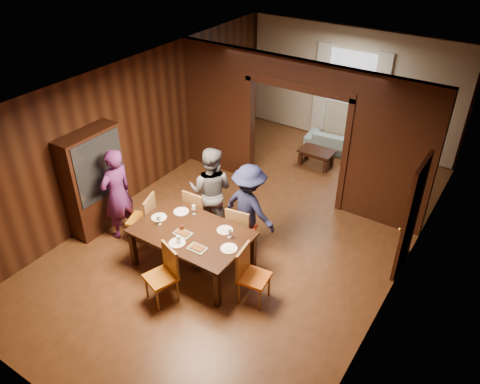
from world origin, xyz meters
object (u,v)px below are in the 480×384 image
Objects in this scene: chair_far_r at (242,228)px; chair_far_l at (200,211)px; chair_near at (160,276)px; person_navy at (249,207)px; sofa at (342,143)px; person_purple at (117,194)px; coffee_table at (316,158)px; dining_table at (193,249)px; chair_left at (141,218)px; chair_right at (254,276)px; hutch at (95,181)px; person_grey at (211,191)px.

chair_far_l is at bearing -9.94° from chair_far_r.
chair_far_l is at bearing 126.74° from chair_near.
person_navy reaches higher than sofa.
coffee_table is (1.94, 4.39, -0.70)m from person_purple.
dining_table is 1.99× the size of chair_left.
chair_near is (-0.41, -6.21, 0.23)m from sofa.
chair_far_r is (-0.03, -0.19, -0.34)m from person_navy.
chair_right is at bearing 151.39° from chair_far_l.
chair_near is (1.31, -0.95, 0.00)m from chair_left.
chair_near reaches higher than dining_table.
dining_table reaches higher than coffee_table.
chair_right is 1.00× the size of chair_far_r.
chair_right is at bearing -76.84° from coffee_table.
coffee_table is (-0.23, -0.95, -0.06)m from sofa.
coffee_table is at bearing 142.35° from chair_left.
chair_right is at bearing -0.86° from hutch.
chair_right is (0.81, -1.12, -0.34)m from person_navy.
person_grey is 4.41m from sofa.
hutch is at bearing -102.93° from chair_left.
person_grey is 1.81× the size of chair_left.
hutch reaches higher than coffee_table.
chair_far_r reaches higher than coffee_table.
chair_near is at bearing 67.88° from chair_far_r.
dining_table is 1.99× the size of chair_far_l.
chair_far_l is 2.01m from hutch.
sofa is at bearing 84.89° from dining_table.
chair_far_r is (0.45, 0.85, 0.10)m from dining_table.
hutch is at bearing 30.47° from person_navy.
person_purple reaches higher than dining_table.
chair_left is at bearing 27.59° from person_grey.
chair_left is 1.00× the size of chair_far_r.
person_grey is (1.34, 1.04, -0.02)m from person_purple.
chair_far_l is (-0.97, -4.47, 0.23)m from sofa.
chair_right is at bearing 134.84° from person_navy.
person_purple is 1.08× the size of person_navy.
person_navy is 1.70× the size of chair_far_r.
chair_left is (-1.49, -4.31, 0.28)m from coffee_table.
person_navy reaches higher than chair_near.
chair_far_l is (-0.14, -0.18, -0.39)m from person_grey.
chair_right is (1.64, -1.11, -0.39)m from person_grey.
coffee_table is at bearing -77.01° from person_navy.
hutch is at bearing -85.23° from person_purple.
dining_table is 2.42× the size of coffee_table.
chair_far_r is (0.80, -0.19, -0.39)m from person_grey.
person_grey reaches higher than chair_near.
chair_right is at bearing 126.23° from person_grey.
chair_left is 0.48× the size of hutch.
person_navy is 1.70× the size of chair_left.
person_purple is at bearing 12.24° from chair_far_r.
chair_left is at bearing 5.65° from hutch.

